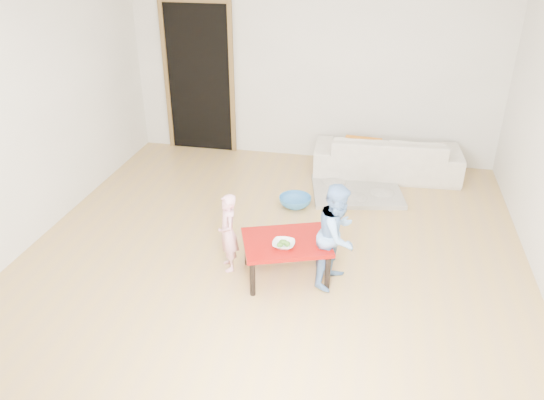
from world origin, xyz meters
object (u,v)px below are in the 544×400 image
(child_pink, at_px, (228,233))
(bowl, at_px, (284,244))
(child_blue, at_px, (337,235))
(sofa, at_px, (387,155))
(basin, at_px, (295,202))
(red_table, at_px, (286,258))

(child_pink, bearing_deg, bowl, 50.48)
(bowl, distance_m, child_blue, 0.49)
(bowl, bearing_deg, sofa, 71.47)
(child_blue, bearing_deg, basin, 43.57)
(bowl, xyz_separation_m, child_blue, (0.47, 0.13, 0.08))
(bowl, height_order, basin, bowl)
(sofa, distance_m, red_table, 2.67)
(basin, bearing_deg, child_blue, -66.26)
(bowl, height_order, child_pink, child_pink)
(red_table, distance_m, basin, 1.41)
(sofa, height_order, child_pink, child_pink)
(child_pink, bearing_deg, basin, 137.02)
(child_blue, xyz_separation_m, basin, (-0.61, 1.38, -0.44))
(red_table, xyz_separation_m, bowl, (-0.00, -0.11, 0.22))
(red_table, height_order, child_blue, child_blue)
(red_table, bearing_deg, basin, 95.94)
(red_table, relative_size, basin, 2.06)
(child_pink, bearing_deg, red_table, 61.25)
(child_blue, relative_size, basin, 2.62)
(basin, bearing_deg, sofa, 47.66)
(red_table, bearing_deg, child_pink, 177.49)
(red_table, height_order, basin, red_table)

